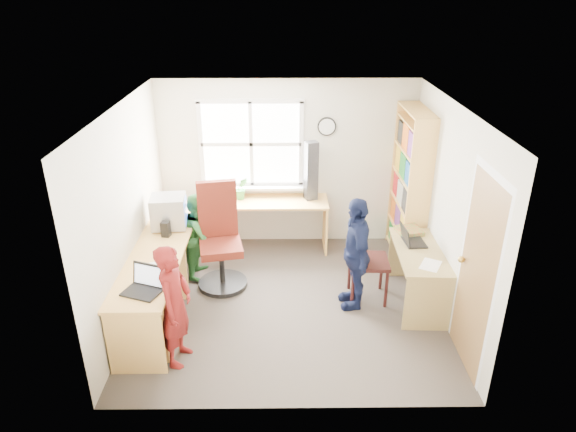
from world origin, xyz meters
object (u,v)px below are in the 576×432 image
object	(u,v)px
wooden_chair	(362,256)
crt_monitor	(169,212)
cd_tower	(311,171)
person_navy	(356,253)
laptop_right	(411,239)
l_desk	(173,284)
laptop_left	(145,285)
right_desk	(419,264)
swivel_chair	(220,242)
person_red	(175,306)
bookshelf	(409,190)
potted_plant	(241,188)
person_green	(200,235)

from	to	relation	value
wooden_chair	crt_monitor	size ratio (longest dim) A/B	2.36
cd_tower	person_navy	size ratio (longest dim) A/B	0.60
crt_monitor	laptop_right	size ratio (longest dim) A/B	1.31
l_desk	wooden_chair	size ratio (longest dim) A/B	2.74
laptop_left	right_desk	bearing A→B (deg)	37.27
laptop_left	laptop_right	xyz separation A→B (m)	(2.92, 1.09, -0.06)
swivel_chair	cd_tower	xyz separation A→B (m)	(1.19, 1.00, 0.59)
cd_tower	person_red	xyz separation A→B (m)	(-1.46, -2.50, -0.51)
bookshelf	person_navy	xyz separation A→B (m)	(-0.87, -1.21, -0.31)
laptop_right	cd_tower	bearing A→B (deg)	37.09
laptop_left	potted_plant	world-z (taller)	potted_plant
swivel_chair	person_navy	bearing A→B (deg)	-28.35
right_desk	potted_plant	distance (m)	2.67
bookshelf	crt_monitor	size ratio (longest dim) A/B	4.62
potted_plant	person_red	world-z (taller)	person_red
potted_plant	person_navy	world-z (taller)	person_navy
swivel_chair	person_red	bearing A→B (deg)	-111.45
wooden_chair	cd_tower	bearing A→B (deg)	113.36
laptop_right	person_red	bearing A→B (deg)	110.51
bookshelf	person_green	distance (m)	2.86
laptop_left	person_red	distance (m)	0.38
wooden_chair	person_red	bearing A→B (deg)	-149.41
person_green	person_red	bearing A→B (deg)	-174.40
laptop_right	person_green	world-z (taller)	person_green
bookshelf	laptop_left	size ratio (longest dim) A/B	4.73
swivel_chair	l_desk	bearing A→B (deg)	-131.33
crt_monitor	l_desk	bearing A→B (deg)	-84.25
swivel_chair	person_navy	xyz separation A→B (m)	(1.64, -0.51, 0.12)
person_red	person_green	size ratio (longest dim) A/B	1.15
l_desk	laptop_left	xyz separation A→B (m)	(-0.14, -0.58, 0.35)
person_navy	laptop_left	bearing A→B (deg)	-72.94
person_red	person_navy	xyz separation A→B (m)	(1.91, 0.99, 0.04)
right_desk	swivel_chair	xyz separation A→B (m)	(-2.41, 0.46, 0.07)
wooden_chair	person_green	distance (m)	2.11
wooden_chair	bookshelf	bearing A→B (deg)	56.17
right_desk	laptop_left	bearing A→B (deg)	-160.89
person_red	laptop_right	bearing A→B (deg)	-55.31
l_desk	laptop_left	size ratio (longest dim) A/B	6.65
wooden_chair	laptop_left	size ratio (longest dim) A/B	2.42
wooden_chair	person_navy	world-z (taller)	person_navy
right_desk	person_green	world-z (taller)	person_green
l_desk	crt_monitor	distance (m)	1.02
wooden_chair	person_red	size ratio (longest dim) A/B	0.82
laptop_right	cd_tower	xyz separation A→B (m)	(-1.14, 1.27, 0.42)
l_desk	person_red	distance (m)	0.77
l_desk	cd_tower	size ratio (longest dim) A/B	3.52
l_desk	wooden_chair	bearing A→B (deg)	10.24
bookshelf	laptop_right	xyz separation A→B (m)	(-0.18, -0.96, -0.25)
bookshelf	swivel_chair	bearing A→B (deg)	-164.49
laptop_left	person_navy	world-z (taller)	person_navy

